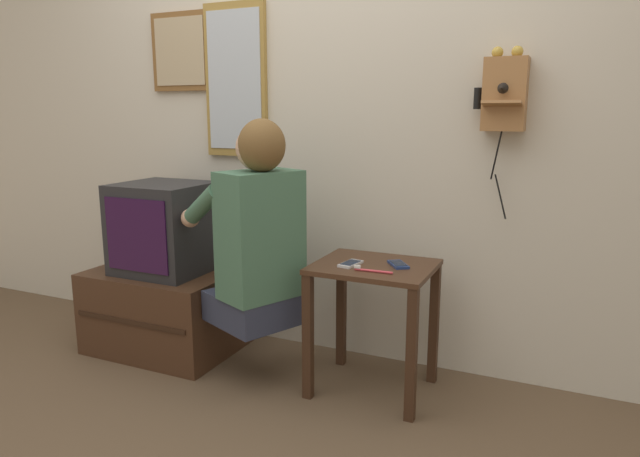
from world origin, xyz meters
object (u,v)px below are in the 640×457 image
object	(u,v)px
framed_picture	(181,52)
cell_phone_spare	(398,264)
person	(257,231)
television	(164,228)
wall_phone_antique	(505,93)
cell_phone_held	(351,264)
wall_mirror	(236,81)
toothbrush	(370,270)

from	to	relation	value
framed_picture	cell_phone_spare	xyz separation A→B (m)	(1.34, -0.31, -0.96)
person	television	xyz separation A→B (m)	(-0.63, 0.14, -0.06)
wall_phone_antique	cell_phone_held	world-z (taller)	wall_phone_antique
wall_phone_antique	cell_phone_held	xyz separation A→B (m)	(-0.55, -0.34, -0.72)
wall_phone_antique	framed_picture	xyz separation A→B (m)	(-1.70, 0.04, 0.24)
television	wall_mirror	world-z (taller)	wall_mirror
person	toothbrush	xyz separation A→B (m)	(0.52, 0.03, -0.13)
person	cell_phone_spare	bearing A→B (deg)	-49.42
framed_picture	cell_phone_held	xyz separation A→B (m)	(1.15, -0.38, -0.96)
toothbrush	cell_phone_held	bearing A→B (deg)	57.65
television	wall_phone_antique	world-z (taller)	wall_phone_antique
television	cell_phone_held	xyz separation A→B (m)	(1.04, -0.04, -0.06)
wall_mirror	wall_phone_antique	bearing A→B (deg)	-1.76
person	toothbrush	distance (m)	0.54
television	wall_mirror	distance (m)	0.85
wall_phone_antique	cell_phone_spare	xyz separation A→B (m)	(-0.36, -0.27, -0.72)
person	cell_phone_spare	size ratio (longest dim) A/B	6.79
wall_mirror	cell_phone_held	size ratio (longest dim) A/B	5.90
person	television	world-z (taller)	person
toothbrush	television	bearing A→B (deg)	81.97
wall_phone_antique	toothbrush	distance (m)	0.93
wall_mirror	cell_phone_held	xyz separation A→B (m)	(0.80, -0.38, -0.80)
television	framed_picture	world-z (taller)	framed_picture
television	toothbrush	size ratio (longest dim) A/B	2.77
television	wall_phone_antique	xyz separation A→B (m)	(1.59, 0.30, 0.65)
toothbrush	wall_phone_antique	bearing A→B (deg)	-50.00
wall_phone_antique	toothbrush	world-z (taller)	wall_phone_antique
person	wall_mirror	size ratio (longest dim) A/B	1.19
wall_phone_antique	television	bearing A→B (deg)	-169.36
wall_mirror	cell_phone_spare	size ratio (longest dim) A/B	5.73
person	framed_picture	distance (m)	1.21
television	person	bearing A→B (deg)	-12.57
cell_phone_held	cell_phone_spare	xyz separation A→B (m)	(0.19, 0.07, 0.00)
wall_mirror	television	bearing A→B (deg)	-124.68
cell_phone_held	wall_phone_antique	bearing A→B (deg)	40.50
wall_phone_antique	cell_phone_spare	distance (m)	0.85
person	cell_phone_held	bearing A→B (deg)	-52.00
wall_phone_antique	wall_mirror	xyz separation A→B (m)	(-1.35, 0.04, 0.08)
television	cell_phone_spare	size ratio (longest dim) A/B	3.35
wall_phone_antique	cell_phone_spare	size ratio (longest dim) A/B	5.30
cell_phone_spare	television	bearing A→B (deg)	145.85
person	wall_mirror	xyz separation A→B (m)	(-0.39, 0.48, 0.68)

